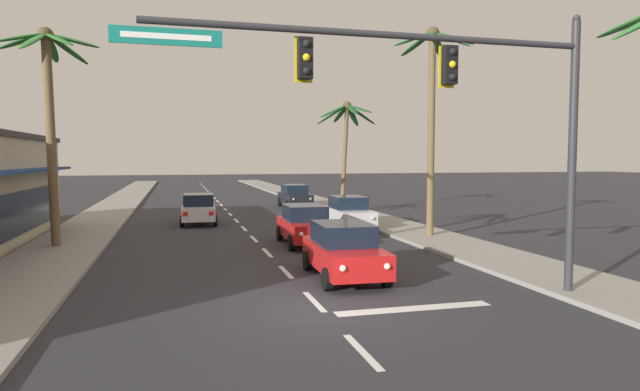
{
  "coord_description": "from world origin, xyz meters",
  "views": [
    {
      "loc": [
        -3.37,
        -12.65,
        3.68
      ],
      "look_at": [
        2.1,
        8.0,
        2.2
      ],
      "focal_mm": 30.55,
      "sensor_mm": 36.0,
      "label": 1
    }
  ],
  "objects": [
    {
      "name": "sidewalk_left",
      "position": [
        -7.8,
        20.0,
        0.07
      ],
      "size": [
        3.2,
        110.0,
        0.14
      ],
      "primitive_type": "cube",
      "color": "gray",
      "rests_on": "ground"
    },
    {
      "name": "palm_right_second",
      "position": [
        7.89,
        10.07,
        6.71
      ],
      "size": [
        3.76,
        3.32,
        9.57
      ],
      "color": "brown",
      "rests_on": "ground"
    },
    {
      "name": "lane_markings",
      "position": [
        0.41,
        20.13,
        0.0
      ],
      "size": [
        4.28,
        87.76,
        0.01
      ],
      "color": "silver",
      "rests_on": "ground"
    },
    {
      "name": "sidewalk_right",
      "position": [
        7.8,
        20.0,
        0.07
      ],
      "size": [
        3.2,
        110.0,
        0.14
      ],
      "primitive_type": "cube",
      "color": "gray",
      "rests_on": "ground"
    },
    {
      "name": "sedan_parked_nearest_kerb",
      "position": [
        5.29,
        14.27,
        0.85
      ],
      "size": [
        2.06,
        4.5,
        1.68
      ],
      "color": "silver",
      "rests_on": "ground"
    },
    {
      "name": "sedan_oncoming_far",
      "position": [
        -2.18,
        18.33,
        0.85
      ],
      "size": [
        2.11,
        4.51,
        1.68
      ],
      "color": "silver",
      "rests_on": "ground"
    },
    {
      "name": "sedan_lead_at_stop_bar",
      "position": [
        1.56,
        3.11,
        0.85
      ],
      "size": [
        2.08,
        4.5,
        1.68
      ],
      "color": "red",
      "rests_on": "ground"
    },
    {
      "name": "palm_left_second",
      "position": [
        -8.2,
        11.16,
        6.15
      ],
      "size": [
        3.96,
        3.7,
        8.83
      ],
      "color": "brown",
      "rests_on": "ground"
    },
    {
      "name": "sedan_parked_mid_kerb",
      "position": [
        5.2,
        27.08,
        0.85
      ],
      "size": [
        2.03,
        4.48,
        1.68
      ],
      "color": "black",
      "rests_on": "ground"
    },
    {
      "name": "sedan_third_in_queue",
      "position": [
        1.89,
        9.7,
        0.85
      ],
      "size": [
        2.01,
        4.48,
        1.68
      ],
      "color": "red",
      "rests_on": "ground"
    },
    {
      "name": "palm_right_third",
      "position": [
        7.84,
        22.71,
        5.76
      ],
      "size": [
        4.43,
        4.7,
        7.5
      ],
      "color": "brown",
      "rests_on": "ground"
    },
    {
      "name": "ground_plane",
      "position": [
        0.0,
        0.0,
        0.0
      ],
      "size": [
        220.0,
        220.0,
        0.0
      ],
      "primitive_type": "plane",
      "color": "#2D2D33"
    },
    {
      "name": "traffic_signal_mast",
      "position": [
        3.24,
        -0.49,
        5.24
      ],
      "size": [
        11.51,
        0.4,
        7.38
      ],
      "color": "#2D2D33",
      "rests_on": "ground"
    }
  ]
}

